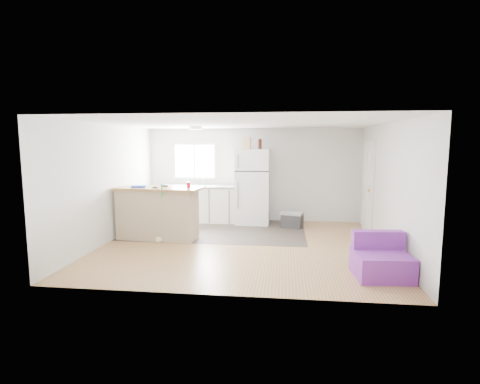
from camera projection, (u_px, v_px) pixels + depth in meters
name	position (u px, v px, depth m)	size (l,w,h in m)	color
room	(242.00, 186.00, 7.30)	(5.51, 5.01, 2.41)	olive
vinyl_zone	(218.00, 230.00, 8.78)	(4.05, 2.50, 0.00)	#312B25
window	(195.00, 161.00, 9.89)	(1.18, 0.06, 0.98)	white
interior_door	(368.00, 187.00, 8.53)	(0.11, 0.92, 2.10)	white
ceiling_fixture	(196.00, 128.00, 8.48)	(0.30, 0.30, 0.07)	white
kitchen_cabinets	(202.00, 203.00, 9.69)	(2.10, 0.66, 1.22)	white
peninsula	(158.00, 213.00, 7.89)	(1.85, 0.83, 1.10)	tan
refrigerator	(253.00, 187.00, 9.40)	(0.83, 0.79, 1.87)	white
cooler	(292.00, 220.00, 8.99)	(0.58, 0.48, 0.39)	#2A2A2C
purple_seat	(381.00, 261.00, 5.70)	(0.85, 0.81, 0.65)	purple
cleaner_jug	(159.00, 234.00, 7.75)	(0.18, 0.16, 0.34)	silver
mop	(160.00, 232.00, 7.62)	(0.21, 0.35, 1.23)	green
red_cup	(188.00, 185.00, 7.74)	(0.08, 0.08, 0.12)	red
blue_tray	(139.00, 186.00, 7.83)	(0.30, 0.22, 0.04)	#142CC3
tool_a	(165.00, 186.00, 7.93)	(0.14, 0.05, 0.03)	black
tool_b	(155.00, 187.00, 7.69)	(0.10, 0.04, 0.03)	black
cardboard_box	(247.00, 143.00, 9.25)	(0.20, 0.10, 0.30)	tan
bottle_left	(260.00, 144.00, 9.13)	(0.07, 0.07, 0.25)	#361209
bottle_right	(260.00, 144.00, 9.24)	(0.07, 0.07, 0.25)	#361209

